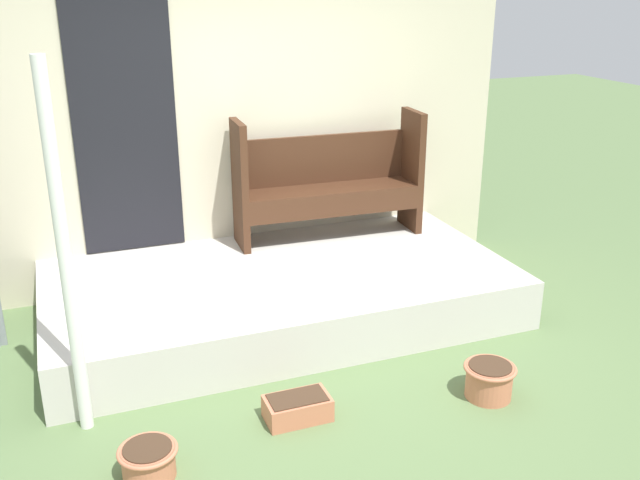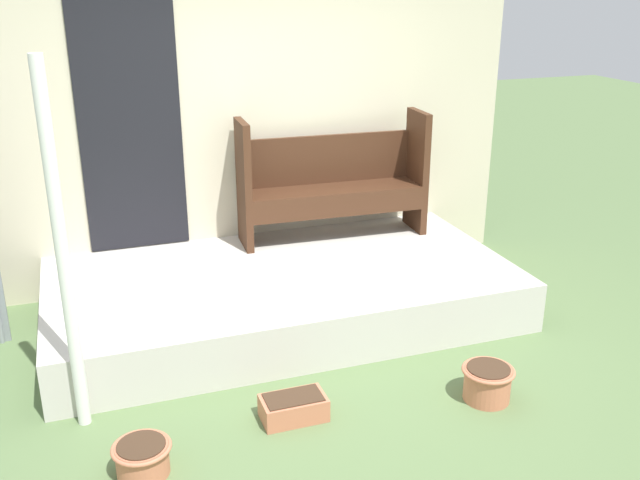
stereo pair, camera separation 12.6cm
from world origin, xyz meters
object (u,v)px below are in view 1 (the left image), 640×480
support_post (65,258)px  flower_pot_left (148,460)px  bench (328,178)px  flower_pot_middle (489,379)px  planter_box_rect (298,408)px

support_post → flower_pot_left: (0.28, -0.59, -0.98)m
support_post → bench: support_post is taller
flower_pot_middle → planter_box_rect: (-1.22, 0.20, -0.05)m
support_post → flower_pot_left: size_ratio=6.69×
support_post → planter_box_rect: 1.61m
support_post → flower_pot_middle: size_ratio=6.47×
flower_pot_left → flower_pot_middle: bearing=0.4°
flower_pot_middle → bench: bearing=96.3°
flower_pot_middle → flower_pot_left: bearing=-179.6°
flower_pot_left → bench: bearing=49.3°
flower_pot_middle → planter_box_rect: 1.23m
support_post → planter_box_rect: bearing=-17.4°
flower_pot_middle → planter_box_rect: flower_pot_middle is taller
support_post → flower_pot_left: 1.18m
support_post → flower_pot_middle: (2.42, -0.58, -0.96)m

